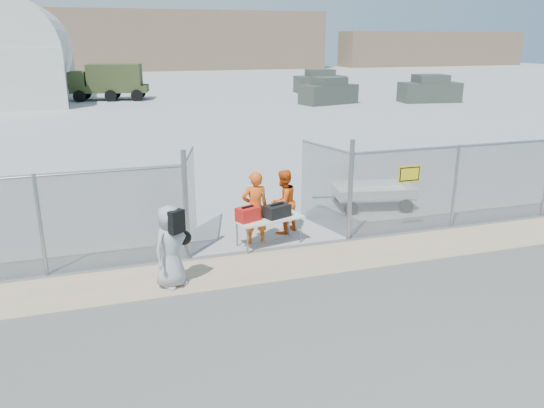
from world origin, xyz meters
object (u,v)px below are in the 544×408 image
object	(u,v)px
visitor	(171,247)
utility_trailer	(372,196)
security_worker_right	(283,202)
folding_table	(269,231)
security_worker_left	(255,208)

from	to	relation	value
visitor	utility_trailer	distance (m)	7.22
utility_trailer	security_worker_right	bearing A→B (deg)	-148.15
folding_table	security_worker_right	bearing A→B (deg)	38.03
security_worker_left	visitor	size ratio (longest dim) A/B	1.06
folding_table	utility_trailer	distance (m)	4.26
visitor	security_worker_left	bearing A→B (deg)	3.95
folding_table	security_worker_right	xyz separation A→B (m)	(0.60, 0.72, 0.48)
folding_table	security_worker_right	distance (m)	1.05
folding_table	utility_trailer	bearing A→B (deg)	15.05
security_worker_left	security_worker_right	distance (m)	1.01
security_worker_right	visitor	size ratio (longest dim) A/B	0.97
security_worker_left	visitor	xyz separation A→B (m)	(-2.23, -1.77, -0.05)
folding_table	security_worker_right	world-z (taller)	security_worker_right
folding_table	utility_trailer	xyz separation A→B (m)	(3.80, 1.94, 0.01)
security_worker_left	security_worker_right	bearing A→B (deg)	-150.15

